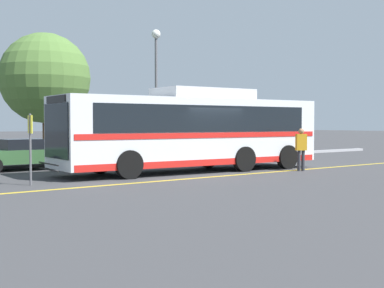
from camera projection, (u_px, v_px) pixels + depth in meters
name	position (u px, v px, depth m)	size (l,w,h in m)	color
ground_plane	(202.00, 172.00, 21.10)	(220.00, 220.00, 0.00)	#38383A
lane_strip_0	(229.00, 175.00, 19.61)	(0.20, 31.12, 0.01)	gold
curb_strip	(120.00, 162.00, 25.79)	(39.12, 0.36, 0.15)	#99999E
transit_bus	(192.00, 130.00, 21.29)	(11.57, 3.39, 3.31)	silver
parked_car_1	(22.00, 154.00, 21.91)	(4.43, 1.89, 1.28)	#335B33
pedestrian_0	(301.00, 147.00, 21.54)	(0.47, 0.40, 1.71)	#2D2D33
bus_stop_sign	(30.00, 140.00, 16.44)	(0.07, 0.40, 2.22)	#59595E
street_lamp	(156.00, 69.00, 28.13)	(0.48, 0.48, 6.85)	#59595E
tree_0	(45.00, 78.00, 26.26)	(4.43, 4.43, 6.36)	#513823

